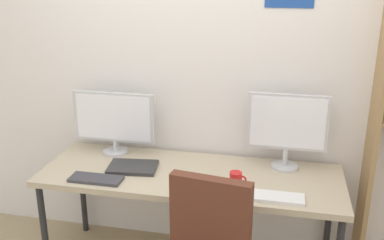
# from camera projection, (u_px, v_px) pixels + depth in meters

# --- Properties ---
(wall_back) EXTENTS (4.36, 0.11, 2.60)m
(wall_back) POSITION_uv_depth(u_px,v_px,m) (203.00, 75.00, 3.10)
(wall_back) COLOR silver
(wall_back) RESTS_ON ground_plane
(desk) EXTENTS (1.96, 0.68, 0.74)m
(desk) POSITION_uv_depth(u_px,v_px,m) (190.00, 180.00, 2.91)
(desk) COLOR tan
(desk) RESTS_ON ground_plane
(monitor_left) EXTENTS (0.59, 0.18, 0.45)m
(monitor_left) POSITION_uv_depth(u_px,v_px,m) (114.00, 120.00, 3.13)
(monitor_left) COLOR silver
(monitor_left) RESTS_ON desk
(monitor_right) EXTENTS (0.52, 0.18, 0.51)m
(monitor_right) POSITION_uv_depth(u_px,v_px,m) (287.00, 127.00, 2.87)
(monitor_right) COLOR silver
(monitor_right) RESTS_ON desk
(keyboard_left) EXTENTS (0.33, 0.13, 0.02)m
(keyboard_left) POSITION_uv_depth(u_px,v_px,m) (96.00, 179.00, 2.79)
(keyboard_left) COLOR #38383D
(keyboard_left) RESTS_ON desk
(keyboard_right) EXTENTS (0.32, 0.13, 0.02)m
(keyboard_right) POSITION_uv_depth(u_px,v_px,m) (276.00, 197.00, 2.57)
(keyboard_right) COLOR silver
(keyboard_right) RESTS_ON desk
(computer_mouse) EXTENTS (0.06, 0.10, 0.03)m
(computer_mouse) POSITION_uv_depth(u_px,v_px,m) (218.00, 183.00, 2.72)
(computer_mouse) COLOR silver
(computer_mouse) RESTS_ON desk
(laptop_closed) EXTENTS (0.34, 0.26, 0.02)m
(laptop_closed) POSITION_uv_depth(u_px,v_px,m) (133.00, 167.00, 2.95)
(laptop_closed) COLOR #2D2D2D
(laptop_closed) RESTS_ON desk
(coffee_mug) EXTENTS (0.11, 0.08, 0.09)m
(coffee_mug) POSITION_uv_depth(u_px,v_px,m) (236.00, 179.00, 2.71)
(coffee_mug) COLOR red
(coffee_mug) RESTS_ON desk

